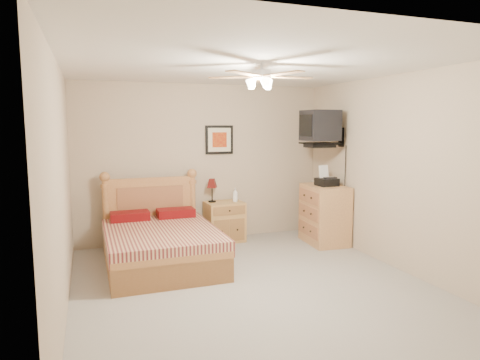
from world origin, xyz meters
The scene contains 17 objects.
floor centered at (0.00, 0.00, 0.00)m, with size 4.50×4.50×0.00m, color gray.
ceiling centered at (0.00, 0.00, 2.50)m, with size 4.00×4.50×0.04m, color white.
wall_back centered at (0.00, 2.25, 1.25)m, with size 4.00×0.04×2.50m, color tan.
wall_front centered at (0.00, -2.25, 1.25)m, with size 4.00×0.04×2.50m, color tan.
wall_left centered at (-2.00, 0.00, 1.25)m, with size 0.04×4.50×2.50m, color tan.
wall_right centered at (2.00, 0.00, 1.25)m, with size 0.04×4.50×2.50m, color tan.
bed centered at (-0.87, 1.12, 0.59)m, with size 1.40×1.84×1.19m, color #AD6C37, non-canonical shape.
nightstand centered at (0.28, 2.00, 0.32)m, with size 0.59×0.44×0.64m, color tan.
table_lamp centered at (0.10, 2.07, 0.82)m, with size 0.20×0.20×0.37m, color #510E0B, non-canonical shape.
lotion_bottle centered at (0.45, 1.97, 0.75)m, with size 0.09×0.09×0.22m, color white.
framed_picture centered at (0.27, 2.23, 1.62)m, with size 0.46×0.04×0.46m, color black.
dresser centered at (1.73, 1.36, 0.46)m, with size 0.54×0.78×0.92m, color #A47149.
fax_machine centered at (1.73, 1.32, 1.08)m, with size 0.29×0.31×0.31m, color black, non-canonical shape.
magazine_lower centered at (1.75, 1.68, 0.93)m, with size 0.17×0.24×0.02m, color #BFB29A.
magazine_upper centered at (1.75, 1.69, 0.95)m, with size 0.20×0.27×0.02m, color gray.
wall_tv centered at (1.75, 1.34, 1.81)m, with size 0.56×0.46×0.58m, color black, non-canonical shape.
ceiling_fan centered at (0.00, -0.20, 2.36)m, with size 1.14×1.14×0.28m, color silver, non-canonical shape.
Camera 1 is at (-1.74, -4.41, 1.86)m, focal length 32.00 mm.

